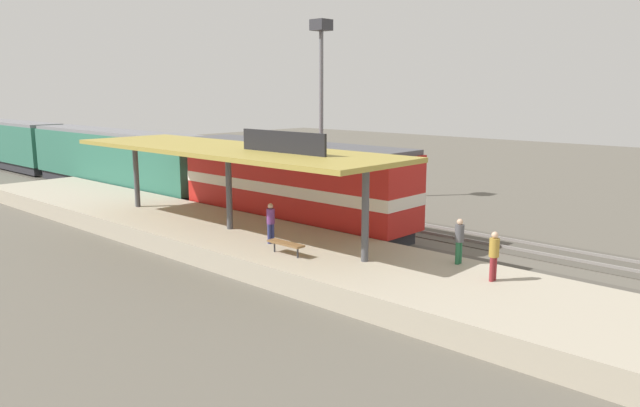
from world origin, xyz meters
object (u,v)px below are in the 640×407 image
(freight_car, at_px, (243,169))
(light_mast, at_px, (321,72))
(platform_bench, at_px, (286,244))
(person_waiting, at_px, (494,253))
(passenger_carriage_front, at_px, (116,160))
(passenger_carriage_rear, at_px, (4,143))
(person_walking, at_px, (271,221))
(locomotive, at_px, (293,184))
(person_boarding, at_px, (459,239))

(freight_car, xyz_separation_m, light_mast, (3.20, -4.34, 6.43))
(platform_bench, height_order, person_waiting, person_waiting)
(passenger_carriage_front, xyz_separation_m, person_waiting, (-3.53, -31.15, -0.46))
(passenger_carriage_front, relative_size, freight_car, 1.67)
(platform_bench, height_order, passenger_carriage_rear, passenger_carriage_rear)
(person_walking, bearing_deg, platform_bench, -115.79)
(locomotive, height_order, person_waiting, locomotive)
(locomotive, height_order, freight_car, locomotive)
(passenger_carriage_rear, height_order, freight_car, passenger_carriage_rear)
(light_mast, distance_m, person_boarding, 20.43)
(platform_bench, xyz_separation_m, passenger_carriage_rear, (6.00, 44.43, 0.97))
(platform_bench, xyz_separation_m, freight_car, (10.60, 15.12, 0.63))
(locomotive, xyz_separation_m, passenger_carriage_rear, (0.00, 38.80, -0.10))
(passenger_carriage_rear, bearing_deg, platform_bench, -97.69)
(locomotive, height_order, person_walking, locomotive)
(person_waiting, distance_m, person_walking, 9.45)
(freight_car, xyz_separation_m, person_walking, (-9.73, -13.33, -0.12))
(platform_bench, relative_size, locomotive, 0.12)
(passenger_carriage_front, relative_size, person_walking, 11.70)
(passenger_carriage_rear, relative_size, light_mast, 1.71)
(platform_bench, height_order, freight_car, freight_car)
(passenger_carriage_rear, relative_size, freight_car, 1.67)
(light_mast, bearing_deg, passenger_carriage_front, 121.24)
(passenger_carriage_rear, height_order, person_waiting, passenger_carriage_rear)
(light_mast, bearing_deg, freight_car, 126.39)
(platform_bench, relative_size, person_waiting, 0.99)
(passenger_carriage_front, height_order, passenger_carriage_rear, same)
(platform_bench, relative_size, light_mast, 0.15)
(passenger_carriage_front, xyz_separation_m, person_boarding, (-2.50, -29.24, -0.46))
(passenger_carriage_rear, bearing_deg, passenger_carriage_front, -90.00)
(passenger_carriage_front, xyz_separation_m, light_mast, (7.80, -12.86, 6.08))
(passenger_carriage_front, height_order, freight_car, passenger_carriage_front)
(person_walking, height_order, person_boarding, same)
(platform_bench, distance_m, passenger_carriage_front, 24.40)
(locomotive, bearing_deg, person_waiting, -105.02)
(person_walking, bearing_deg, locomotive, 36.80)
(light_mast, relative_size, person_waiting, 6.84)
(locomotive, distance_m, freight_car, 10.55)
(person_boarding, bearing_deg, passenger_carriage_front, 85.11)
(person_boarding, bearing_deg, person_walking, 109.59)
(platform_bench, bearing_deg, freight_car, 54.96)
(locomotive, height_order, light_mast, light_mast)
(freight_car, distance_m, light_mast, 8.39)
(locomotive, distance_m, passenger_carriage_rear, 38.80)
(person_waiting, bearing_deg, platform_bench, 108.20)
(locomotive, distance_m, person_walking, 6.44)
(platform_bench, relative_size, passenger_carriage_rear, 0.08)
(person_waiting, bearing_deg, freight_car, 70.25)
(passenger_carriage_rear, distance_m, person_walking, 42.95)
(light_mast, bearing_deg, person_boarding, -122.15)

